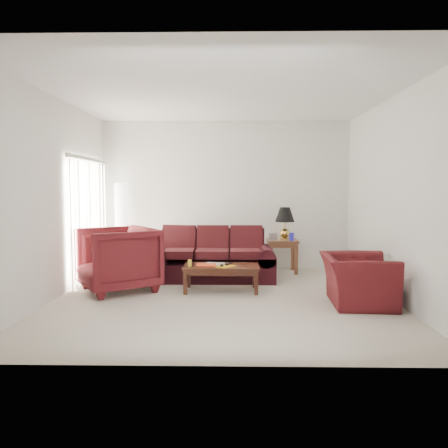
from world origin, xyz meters
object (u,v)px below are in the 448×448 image
(sofa, at_px, (213,255))
(end_table, at_px, (282,256))
(armchair_right, at_px, (357,280))
(floor_lamp, at_px, (121,227))
(coffee_table, at_px, (221,278))
(armchair_left, at_px, (118,259))

(sofa, xyz_separation_m, end_table, (1.33, 0.76, -0.13))
(sofa, distance_m, armchair_right, 2.69)
(floor_lamp, bearing_deg, coffee_table, -39.22)
(sofa, bearing_deg, end_table, 32.11)
(armchair_left, bearing_deg, floor_lamp, 158.69)
(armchair_left, relative_size, armchair_right, 1.05)
(sofa, relative_size, coffee_table, 1.85)
(sofa, bearing_deg, armchair_right, -35.10)
(floor_lamp, distance_m, coffee_table, 2.68)
(sofa, bearing_deg, floor_lamp, 159.50)
(armchair_left, bearing_deg, sofa, 87.54)
(floor_lamp, xyz_separation_m, coffee_table, (2.01, -1.64, -0.68))
(end_table, distance_m, floor_lamp, 3.22)
(sofa, bearing_deg, armchair_left, -146.65)
(sofa, distance_m, floor_lamp, 2.04)
(end_table, relative_size, coffee_table, 0.54)
(end_table, height_order, coffee_table, end_table)
(sofa, relative_size, floor_lamp, 1.25)
(armchair_left, relative_size, coffee_table, 0.95)
(sofa, xyz_separation_m, armchair_right, (2.13, -1.64, -0.10))
(armchair_right, bearing_deg, sofa, 55.66)
(end_table, xyz_separation_m, coffee_table, (-1.16, -1.62, -0.11))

